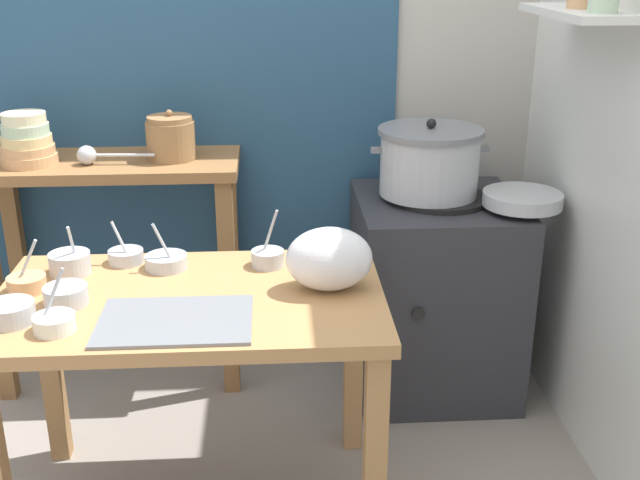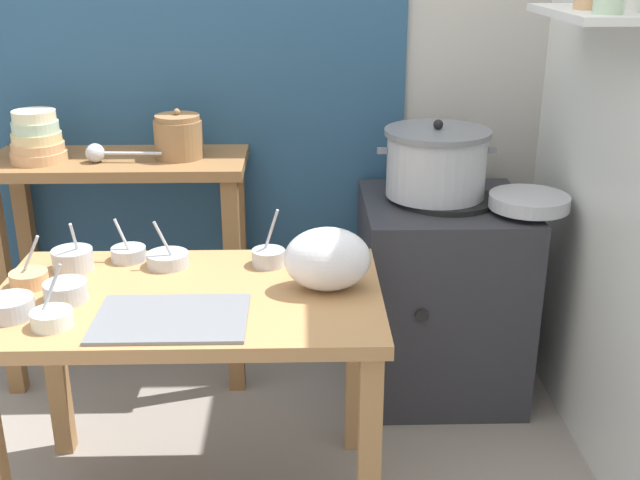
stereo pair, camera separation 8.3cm
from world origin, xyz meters
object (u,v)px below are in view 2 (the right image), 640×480
object	(u,v)px
wide_pan	(529,201)
bowl_stack_enamel	(37,139)
prep_bowl_4	(29,278)
serving_tray	(171,318)
plastic_bag	(327,259)
prep_bowl_3	(66,291)
prep_table	(190,328)
prep_bowl_6	(52,317)
stove_block	(440,295)
prep_bowl_1	(268,256)
prep_bowl_5	(10,307)
clay_pot	(178,137)
prep_bowl_2	(128,253)
prep_bowl_0	(73,259)
ladle	(98,153)
back_shelf_table	(122,214)
steamer_pot	(436,162)
prep_bowl_7	(168,259)

from	to	relation	value
wide_pan	bowl_stack_enamel	bearing A→B (deg)	172.55
bowl_stack_enamel	prep_bowl_4	xyz separation A→B (m)	(0.17, -0.72, -0.24)
serving_tray	prep_bowl_4	world-z (taller)	prep_bowl_4
plastic_bag	prep_bowl_3	bearing A→B (deg)	-175.51
wide_pan	prep_bowl_4	xyz separation A→B (m)	(-1.58, -0.49, -0.06)
prep_table	prep_bowl_6	distance (m)	0.40
prep_table	wide_pan	xyz separation A→B (m)	(1.12, 0.55, 0.19)
stove_block	prep_bowl_1	size ratio (longest dim) A/B	4.35
bowl_stack_enamel	prep_bowl_5	xyz separation A→B (m)	(0.19, -0.92, -0.23)
clay_pot	prep_bowl_2	world-z (taller)	clay_pot
prep_bowl_1	prep_bowl_2	xyz separation A→B (m)	(-0.44, 0.05, -0.01)
prep_bowl_5	prep_bowl_0	bearing A→B (deg)	76.16
ladle	prep_bowl_4	xyz separation A→B (m)	(-0.05, -0.70, -0.19)
prep_bowl_4	bowl_stack_enamel	bearing A→B (deg)	103.48
wide_pan	prep_bowl_1	bearing A→B (deg)	-158.58
back_shelf_table	prep_bowl_2	bearing A→B (deg)	-75.52
plastic_bag	prep_bowl_4	bearing A→B (deg)	177.14
clay_pot	prep_bowl_5	distance (m)	1.04
serving_tray	prep_bowl_5	distance (m)	0.43
steamer_pot	prep_bowl_2	xyz separation A→B (m)	(-1.03, -0.46, -0.16)
prep_bowl_2	ladle	bearing A→B (deg)	111.19
back_shelf_table	ladle	bearing A→B (deg)	-127.90
clay_pot	ladle	distance (m)	0.29
prep_bowl_5	prep_bowl_7	xyz separation A→B (m)	(0.36, 0.34, -0.01)
prep_bowl_0	prep_bowl_3	distance (m)	0.22
back_shelf_table	serving_tray	size ratio (longest dim) A/B	2.40
prep_table	prep_bowl_1	distance (m)	0.33
ladle	prep_bowl_2	xyz separation A→B (m)	(0.20, -0.51, -0.19)
prep_table	prep_bowl_3	world-z (taller)	prep_bowl_3
steamer_pot	stove_block	bearing A→B (deg)	-26.62
bowl_stack_enamel	prep_bowl_3	world-z (taller)	bowl_stack_enamel
back_shelf_table	wide_pan	size ratio (longest dim) A/B	3.44
plastic_bag	wide_pan	bearing A→B (deg)	36.53
prep_table	prep_bowl_2	xyz separation A→B (m)	(-0.22, 0.25, 0.13)
prep_bowl_4	wide_pan	bearing A→B (deg)	17.32
serving_tray	wide_pan	bearing A→B (deg)	32.37
wide_pan	prep_bowl_4	world-z (taller)	prep_bowl_4
prep_bowl_1	prep_bowl_7	size ratio (longest dim) A/B	1.19
prep_bowl_4	stove_block	bearing A→B (deg)	25.65
ladle	prep_bowl_0	world-z (taller)	ladle
prep_table	prep_bowl_5	xyz separation A→B (m)	(-0.45, -0.14, 0.14)
prep_bowl_1	prep_bowl_7	world-z (taller)	prep_bowl_1
prep_bowl_5	prep_bowl_2	bearing A→B (deg)	59.62
prep_bowl_6	plastic_bag	bearing A→B (deg)	16.64
stove_block	prep_table	bearing A→B (deg)	-141.02
plastic_bag	prep_bowl_4	size ratio (longest dim) A/B	1.62
serving_tray	prep_bowl_0	bearing A→B (deg)	134.96
prep_bowl_0	back_shelf_table	bearing A→B (deg)	89.59
back_shelf_table	prep_bowl_5	size ratio (longest dim) A/B	7.61
clay_pot	prep_bowl_2	distance (m)	0.62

